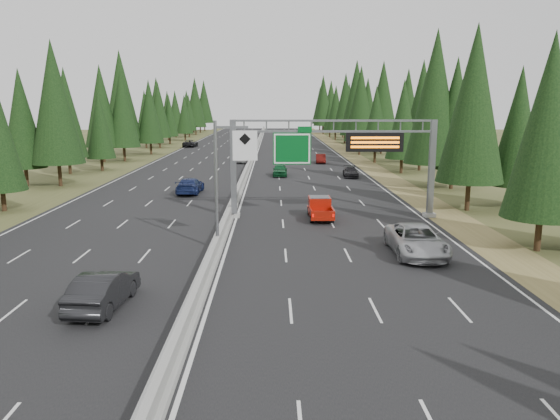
% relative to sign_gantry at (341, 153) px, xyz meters
% --- Properties ---
extents(road, '(32.00, 260.00, 0.08)m').
position_rel_sign_gantry_xyz_m(road, '(-8.92, 45.12, -5.23)').
color(road, black).
rests_on(road, ground).
extents(shoulder_right, '(3.60, 260.00, 0.06)m').
position_rel_sign_gantry_xyz_m(shoulder_right, '(8.88, 45.12, -5.24)').
color(shoulder_right, olive).
rests_on(shoulder_right, ground).
extents(shoulder_left, '(3.60, 260.00, 0.06)m').
position_rel_sign_gantry_xyz_m(shoulder_left, '(-26.72, 45.12, -5.24)').
color(shoulder_left, '#3E4621').
rests_on(shoulder_left, ground).
extents(median_barrier, '(0.70, 260.00, 0.85)m').
position_rel_sign_gantry_xyz_m(median_barrier, '(-8.92, 45.12, -4.85)').
color(median_barrier, gray).
rests_on(median_barrier, road).
extents(sign_gantry, '(16.75, 0.98, 7.80)m').
position_rel_sign_gantry_xyz_m(sign_gantry, '(0.00, 0.00, 0.00)').
color(sign_gantry, slate).
rests_on(sign_gantry, road).
extents(hov_sign_pole, '(2.80, 0.50, 8.00)m').
position_rel_sign_gantry_xyz_m(hov_sign_pole, '(-8.33, -9.92, -0.54)').
color(hov_sign_pole, slate).
rests_on(hov_sign_pole, road).
extents(tree_row_right, '(11.56, 242.10, 18.94)m').
position_rel_sign_gantry_xyz_m(tree_row_right, '(13.11, 41.82, 3.83)').
color(tree_row_right, black).
rests_on(tree_row_right, ground).
extents(tree_row_left, '(11.61, 242.42, 18.77)m').
position_rel_sign_gantry_xyz_m(tree_row_left, '(-30.92, 34.83, 3.59)').
color(tree_row_left, black).
rests_on(tree_row_left, ground).
extents(silver_minivan, '(3.00, 6.40, 1.77)m').
position_rel_sign_gantry_xyz_m(silver_minivan, '(3.23, -11.31, -4.30)').
color(silver_minivan, '#A8A8AD').
rests_on(silver_minivan, road).
extents(red_pickup, '(1.81, 5.06, 1.65)m').
position_rel_sign_gantry_xyz_m(red_pickup, '(-1.66, -0.21, -4.28)').
color(red_pickup, black).
rests_on(red_pickup, road).
extents(car_ahead_green, '(1.95, 4.58, 1.54)m').
position_rel_sign_gantry_xyz_m(car_ahead_green, '(-4.51, 26.43, -4.42)').
color(car_ahead_green, '#125228').
rests_on(car_ahead_green, road).
extents(car_ahead_dkred, '(1.74, 4.35, 1.41)m').
position_rel_sign_gantry_xyz_m(car_ahead_dkred, '(2.09, 42.21, -4.48)').
color(car_ahead_dkred, '#500E0B').
rests_on(car_ahead_dkred, road).
extents(car_ahead_dkgrey, '(2.14, 4.60, 1.30)m').
position_rel_sign_gantry_xyz_m(car_ahead_dkgrey, '(4.39, 25.22, -4.54)').
color(car_ahead_dkgrey, black).
rests_on(car_ahead_dkgrey, road).
extents(car_ahead_white, '(2.51, 5.28, 1.46)m').
position_rel_sign_gantry_xyz_m(car_ahead_white, '(-2.34, 83.11, -4.46)').
color(car_ahead_white, white).
rests_on(car_ahead_white, road).
extents(car_ahead_far, '(1.55, 3.83, 1.30)m').
position_rel_sign_gantry_xyz_m(car_ahead_far, '(-2.33, 111.23, -4.54)').
color(car_ahead_far, black).
rests_on(car_ahead_far, road).
extents(car_onc_near, '(2.16, 5.15, 1.65)m').
position_rel_sign_gantry_xyz_m(car_onc_near, '(-13.01, -19.88, -4.36)').
color(car_onc_near, black).
rests_on(car_onc_near, road).
extents(car_onc_blue, '(2.46, 5.62, 1.61)m').
position_rel_sign_gantry_xyz_m(car_onc_blue, '(-13.95, 12.39, -4.39)').
color(car_onc_blue, navy).
rests_on(car_onc_blue, road).
extents(car_onc_white, '(2.06, 4.74, 1.59)m').
position_rel_sign_gantry_xyz_m(car_onc_white, '(-10.42, 43.12, -4.39)').
color(car_onc_white, silver).
rests_on(car_onc_white, road).
extents(car_onc_far, '(2.91, 5.71, 1.55)m').
position_rel_sign_gantry_xyz_m(car_onc_far, '(-23.42, 76.49, -4.42)').
color(car_onc_far, black).
rests_on(car_onc_far, road).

